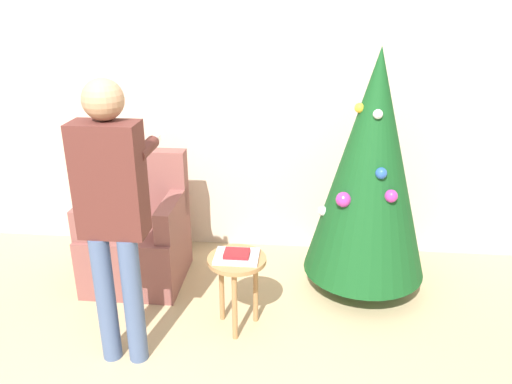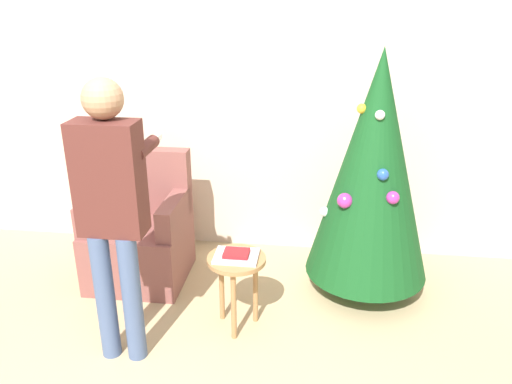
% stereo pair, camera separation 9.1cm
% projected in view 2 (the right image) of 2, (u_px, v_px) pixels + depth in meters
% --- Properties ---
extents(wall_back, '(8.00, 0.06, 2.70)m').
position_uv_depth(wall_back, '(220.00, 99.00, 4.23)').
color(wall_back, beige).
rests_on(wall_back, ground_plane).
extents(christmas_tree, '(0.92, 0.92, 1.86)m').
position_uv_depth(christmas_tree, '(374.00, 168.00, 3.60)').
color(christmas_tree, brown).
rests_on(christmas_tree, ground_plane).
extents(armchair, '(0.74, 0.69, 1.02)m').
position_uv_depth(armchair, '(140.00, 235.00, 4.03)').
color(armchair, brown).
rests_on(armchair, ground_plane).
extents(person_standing, '(0.41, 0.57, 1.76)m').
position_uv_depth(person_standing, '(111.00, 201.00, 2.90)').
color(person_standing, '#475B84').
rests_on(person_standing, ground_plane).
extents(side_stool, '(0.40, 0.40, 0.54)m').
position_uv_depth(side_stool, '(237.00, 270.00, 3.36)').
color(side_stool, '#A37547').
rests_on(side_stool, ground_plane).
extents(laptop, '(0.29, 0.23, 0.02)m').
position_uv_depth(laptop, '(236.00, 256.00, 3.32)').
color(laptop, silver).
rests_on(laptop, side_stool).
extents(book, '(0.17, 0.14, 0.02)m').
position_uv_depth(book, '(236.00, 253.00, 3.31)').
color(book, '#B21E23').
rests_on(book, laptop).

